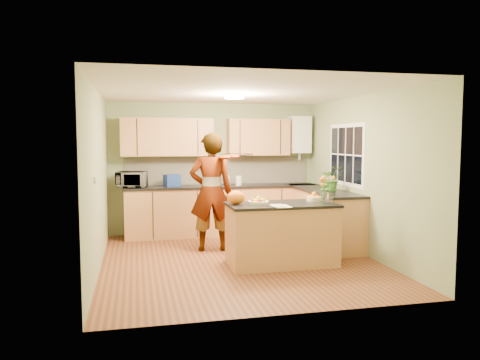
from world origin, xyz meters
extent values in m
plane|color=#5E2F1A|center=(0.00, 0.00, 0.00)|extent=(4.50, 4.50, 0.00)
cube|color=silver|center=(0.00, 0.00, 2.50)|extent=(4.00, 4.50, 0.02)
cube|color=gray|center=(0.00, 2.25, 1.25)|extent=(4.00, 0.02, 2.50)
cube|color=gray|center=(0.00, -2.25, 1.25)|extent=(4.00, 0.02, 2.50)
cube|color=gray|center=(-2.00, 0.00, 1.25)|extent=(0.02, 4.50, 2.50)
cube|color=gray|center=(2.00, 0.00, 1.25)|extent=(0.02, 4.50, 2.50)
cube|color=#C2834D|center=(0.10, 1.95, 0.45)|extent=(3.60, 0.60, 0.90)
cube|color=black|center=(0.10, 1.94, 0.92)|extent=(3.64, 0.62, 0.04)
cube|color=#C2834D|center=(1.70, 0.85, 0.45)|extent=(0.60, 2.20, 0.90)
cube|color=black|center=(1.69, 0.85, 0.92)|extent=(0.62, 2.24, 0.04)
cube|color=beige|center=(0.10, 2.23, 1.20)|extent=(3.60, 0.02, 0.52)
cube|color=#C2834D|center=(-0.90, 2.08, 1.85)|extent=(1.70, 0.34, 0.70)
cube|color=#C2834D|center=(0.85, 2.08, 1.85)|extent=(1.20, 0.34, 0.70)
cube|color=white|center=(1.70, 2.09, 1.90)|extent=(0.40, 0.30, 0.72)
cylinder|color=silver|center=(1.70, 2.09, 1.50)|extent=(0.06, 0.06, 0.20)
cube|color=white|center=(1.99, 0.60, 1.55)|extent=(0.01, 1.30, 1.05)
cube|color=black|center=(1.99, 0.60, 1.55)|extent=(0.01, 1.18, 0.92)
cube|color=white|center=(-1.99, -0.60, 1.30)|extent=(0.02, 0.09, 0.09)
cylinder|color=#FFEABF|center=(0.00, 0.30, 2.46)|extent=(0.30, 0.30, 0.06)
cylinder|color=white|center=(0.00, 0.30, 2.49)|extent=(0.10, 0.10, 0.02)
cube|color=#C2834D|center=(0.55, -0.37, 0.43)|extent=(1.52, 0.76, 0.86)
cube|color=black|center=(0.55, -0.37, 0.88)|extent=(1.56, 0.80, 0.04)
cylinder|color=beige|center=(0.20, -0.37, 0.92)|extent=(0.30, 0.30, 0.05)
cylinder|color=beige|center=(1.10, -0.22, 0.93)|extent=(0.21, 0.21, 0.06)
cylinder|color=silver|center=(1.15, -0.55, 0.99)|extent=(0.10, 0.10, 0.20)
ellipsoid|color=orange|center=(-0.11, -0.32, 0.99)|extent=(0.32, 0.30, 0.20)
cube|color=silver|center=(0.45, -0.67, 0.90)|extent=(0.22, 0.30, 0.01)
imported|color=#E7A58D|center=(-0.30, 0.71, 0.96)|extent=(0.73, 0.51, 1.92)
imported|color=white|center=(-1.56, 1.94, 1.08)|extent=(0.59, 0.48, 0.28)
cube|color=navy|center=(-0.83, 1.94, 1.05)|extent=(0.33, 0.28, 0.22)
cylinder|color=silver|center=(-0.11, 1.96, 1.04)|extent=(0.14, 0.14, 0.20)
sphere|color=black|center=(-0.11, 1.96, 1.17)|extent=(0.07, 0.07, 0.07)
cylinder|color=beige|center=(0.22, 2.00, 1.03)|extent=(0.15, 0.15, 0.18)
cylinder|color=white|center=(0.43, 1.93, 1.03)|extent=(0.13, 0.13, 0.18)
imported|color=#3D7426|center=(1.70, 0.51, 1.15)|extent=(0.45, 0.41, 0.43)
camera|label=1|loc=(-1.48, -6.73, 1.81)|focal=35.00mm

